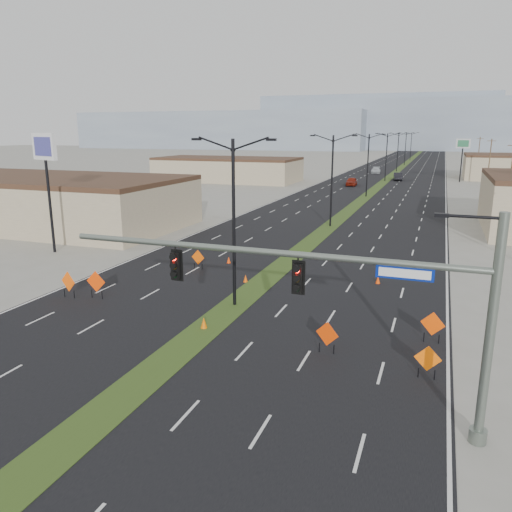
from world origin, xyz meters
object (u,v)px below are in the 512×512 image
(streetlight_3, at_px, (386,156))
(streetlight_4, at_px, (398,151))
(construction_sign_0, at_px, (68,282))
(streetlight_2, at_px, (368,163))
(construction_sign_1, at_px, (96,282))
(construction_sign_2, at_px, (198,258))
(car_mid, at_px, (398,177))
(car_far, at_px, (376,170))
(pole_sign_east_far, at_px, (463,147))
(streetlight_5, at_px, (405,148))
(car_left, at_px, (352,182))
(cone_1, at_px, (246,279))
(construction_sign_5, at_px, (433,325))
(streetlight_0, at_px, (234,218))
(signal_mast, at_px, (348,295))
(cone_0, at_px, (204,323))
(cone_3, at_px, (229,260))
(streetlight_1, at_px, (332,178))
(construction_sign_3, at_px, (327,335))
(cone_2, at_px, (378,280))
(streetlight_6, at_px, (411,145))
(construction_sign_4, at_px, (428,360))
(pole_sign_west, at_px, (45,155))

(streetlight_3, height_order, streetlight_4, same)
(construction_sign_0, bearing_deg, streetlight_2, 94.23)
(construction_sign_1, distance_m, construction_sign_2, 9.03)
(car_mid, bearing_deg, car_far, 104.17)
(streetlight_3, xyz_separation_m, pole_sign_east_far, (15.03, 3.46, 1.83))
(streetlight_5, height_order, car_mid, streetlight_5)
(car_left, bearing_deg, cone_1, -89.90)
(car_mid, height_order, construction_sign_5, construction_sign_5)
(streetlight_0, xyz_separation_m, streetlight_4, (0.00, 112.00, 0.00))
(car_left, relative_size, car_mid, 0.96)
(signal_mast, distance_m, cone_1, 18.18)
(cone_0, xyz_separation_m, cone_1, (-1.02, 8.77, -0.05))
(signal_mast, bearing_deg, streetlight_3, 95.20)
(car_left, xyz_separation_m, construction_sign_1, (-3.59, -74.09, 0.26))
(car_left, height_order, cone_3, car_left)
(car_mid, bearing_deg, construction_sign_5, -91.56)
(streetlight_3, distance_m, streetlight_5, 56.00)
(car_far, distance_m, cone_3, 95.13)
(streetlight_1, xyz_separation_m, construction_sign_5, (11.50, -29.78, -4.45))
(construction_sign_3, xyz_separation_m, cone_2, (0.93, 12.43, -0.68))
(cone_0, bearing_deg, pole_sign_east_far, 80.61)
(car_far, relative_size, cone_2, 10.00)
(streetlight_4, relative_size, streetlight_6, 1.00)
(streetlight_0, bearing_deg, car_mid, 88.38)
(cone_2, bearing_deg, signal_mast, -87.30)
(streetlight_6, height_order, pole_sign_east_far, streetlight_6)
(streetlight_0, relative_size, cone_1, 18.32)
(construction_sign_2, xyz_separation_m, cone_1, (4.71, -1.95, -0.62))
(car_left, bearing_deg, cone_3, -92.55)
(streetlight_0, distance_m, pole_sign_east_far, 88.76)
(signal_mast, relative_size, streetlight_1, 1.63)
(construction_sign_0, bearing_deg, cone_1, 51.60)
(signal_mast, xyz_separation_m, construction_sign_3, (-1.76, 5.19, -3.84))
(streetlight_4, height_order, construction_sign_5, streetlight_4)
(construction_sign_0, height_order, construction_sign_3, construction_sign_0)
(construction_sign_2, height_order, construction_sign_4, construction_sign_4)
(streetlight_5, bearing_deg, construction_sign_1, -93.53)
(cone_2, relative_size, pole_sign_east_far, 0.06)
(cone_0, distance_m, cone_2, 14.06)
(streetlight_6, relative_size, cone_2, 18.58)
(construction_sign_5, bearing_deg, cone_2, 128.17)
(construction_sign_2, bearing_deg, pole_sign_east_far, 83.11)
(streetlight_4, xyz_separation_m, construction_sign_2, (-5.83, -105.34, -4.52))
(car_left, distance_m, construction_sign_1, 74.18)
(car_far, bearing_deg, cone_1, -92.60)
(pole_sign_west, bearing_deg, construction_sign_4, -3.31)
(streetlight_1, distance_m, cone_2, 22.40)
(streetlight_3, xyz_separation_m, streetlight_4, (0.00, 28.00, 0.00))
(cone_1, bearing_deg, pole_sign_east_far, 78.96)
(streetlight_4, bearing_deg, streetlight_1, -90.00)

